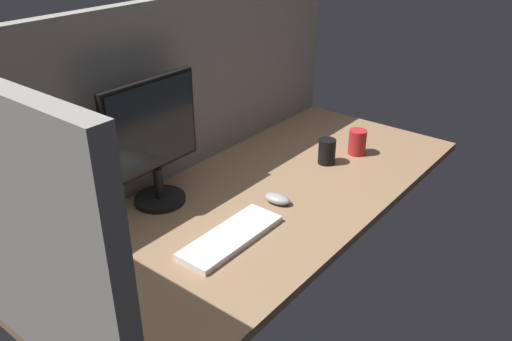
% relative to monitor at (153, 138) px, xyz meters
% --- Properties ---
extents(ground_plane, '(1.80, 0.80, 0.03)m').
position_rel_monitor_xyz_m(ground_plane, '(0.25, -0.25, -0.26)').
color(ground_plane, '#8C6B4C').
extents(cubicle_wall_back, '(1.80, 0.05, 0.66)m').
position_rel_monitor_xyz_m(cubicle_wall_back, '(0.25, 0.12, 0.09)').
color(cubicle_wall_back, gray).
rests_on(cubicle_wall_back, ground_plane).
extents(cubicle_wall_side, '(0.05, 0.80, 0.66)m').
position_rel_monitor_xyz_m(cubicle_wall_side, '(-0.63, -0.25, 0.09)').
color(cubicle_wall_side, gray).
rests_on(cubicle_wall_side, ground_plane).
extents(monitor, '(0.38, 0.18, 0.44)m').
position_rel_monitor_xyz_m(monitor, '(0.00, 0.00, 0.00)').
color(monitor, black).
rests_on(monitor, ground_plane).
extents(keyboard, '(0.37, 0.13, 0.02)m').
position_rel_monitor_xyz_m(keyboard, '(-0.02, -0.36, -0.23)').
color(keyboard, silver).
rests_on(keyboard, ground_plane).
extents(mouse, '(0.07, 0.10, 0.03)m').
position_rel_monitor_xyz_m(mouse, '(0.25, -0.34, -0.22)').
color(mouse, '#99999E').
rests_on(mouse, ground_plane).
extents(mug_red_plastic, '(0.07, 0.07, 0.11)m').
position_rel_monitor_xyz_m(mug_red_plastic, '(0.78, -0.36, -0.19)').
color(mug_red_plastic, red).
rests_on(mug_red_plastic, ground_plane).
extents(mug_black_travel, '(0.07, 0.07, 0.10)m').
position_rel_monitor_xyz_m(mug_black_travel, '(0.63, -0.31, -0.19)').
color(mug_black_travel, black).
rests_on(mug_black_travel, ground_plane).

